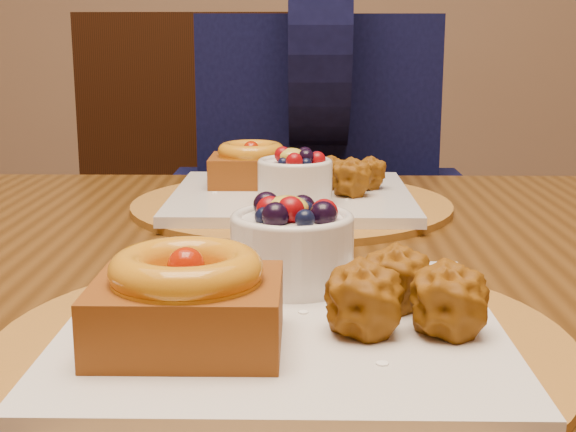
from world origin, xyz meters
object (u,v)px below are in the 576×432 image
object	(u,v)px
chair_far	(184,240)
place_setting_near	(279,309)
dining_table	(288,336)
place_setting_far	(290,191)
diner	(317,123)

from	to	relation	value
chair_far	place_setting_near	bearing A→B (deg)	-76.49
dining_table	place_setting_far	distance (m)	0.24
place_setting_far	dining_table	bearing A→B (deg)	-89.43
diner	dining_table	bearing A→B (deg)	-103.55
place_setting_far	chair_far	size ratio (longest dim) A/B	0.38
place_setting_far	chair_far	bearing A→B (deg)	109.65
diner	chair_far	bearing A→B (deg)	129.41
dining_table	diner	bearing A→B (deg)	86.52
dining_table	place_setting_near	world-z (taller)	place_setting_near
dining_table	chair_far	bearing A→B (deg)	104.98
place_setting_far	chair_far	xyz separation A→B (m)	(-0.22, 0.62, -0.22)
place_setting_near	diner	distance (m)	0.83
place_setting_near	place_setting_far	distance (m)	0.43
diner	place_setting_near	bearing A→B (deg)	-102.85
dining_table	chair_far	distance (m)	0.87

